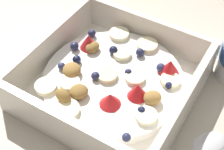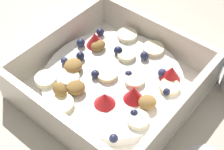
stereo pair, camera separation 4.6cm
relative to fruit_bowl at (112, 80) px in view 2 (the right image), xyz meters
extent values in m
plane|color=beige|center=(0.00, 0.01, -0.02)|extent=(2.40, 2.40, 0.00)
cube|color=white|center=(0.00, 0.00, -0.01)|extent=(0.22, 0.22, 0.01)
cube|color=white|center=(0.00, -0.11, 0.01)|extent=(0.22, 0.01, 0.06)
cube|color=white|center=(0.00, 0.11, 0.01)|extent=(0.22, 0.01, 0.06)
cube|color=white|center=(-0.11, 0.00, 0.01)|extent=(0.01, 0.20, 0.06)
cube|color=white|center=(0.11, 0.00, 0.01)|extent=(0.01, 0.20, 0.06)
cylinder|color=white|center=(0.00, 0.00, 0.00)|extent=(0.20, 0.20, 0.02)
cylinder|color=#F4EAB7|center=(-0.02, -0.08, 0.01)|extent=(0.04, 0.04, 0.01)
cylinder|color=#F7EFC6|center=(-0.04, -0.04, 0.01)|extent=(0.03, 0.03, 0.01)
cylinder|color=#F4EAB7|center=(-0.01, 0.04, 0.01)|extent=(0.04, 0.04, 0.01)
cylinder|color=#F7EFC6|center=(0.07, -0.04, 0.01)|extent=(0.04, 0.04, 0.01)
cylinder|color=#F7EFC6|center=(-0.07, -0.06, 0.01)|extent=(0.03, 0.03, 0.01)
cylinder|color=beige|center=(-0.01, 0.00, 0.01)|extent=(0.04, 0.04, 0.01)
cylinder|color=#F4EAB7|center=(0.01, 0.08, 0.01)|extent=(0.04, 0.04, 0.01)
cylinder|color=#F7EFC6|center=(0.03, 0.01, 0.01)|extent=(0.04, 0.04, 0.01)
cylinder|color=#F4EAB7|center=(0.07, 0.03, 0.01)|extent=(0.04, 0.04, 0.01)
cylinder|color=#F7EFC6|center=(-0.04, 0.08, 0.01)|extent=(0.03, 0.03, 0.01)
cone|color=red|center=(0.05, -0.01, 0.02)|extent=(0.04, 0.04, 0.02)
cone|color=red|center=(0.02, -0.04, 0.02)|extent=(0.04, 0.04, 0.02)
cone|color=red|center=(-0.06, 0.03, 0.02)|extent=(0.03, 0.03, 0.02)
cone|color=red|center=(0.06, 0.05, 0.02)|extent=(0.04, 0.04, 0.02)
sphere|color=#191E3D|center=(0.08, 0.02, 0.01)|extent=(0.01, 0.01, 0.01)
sphere|color=navy|center=(0.05, 0.05, 0.01)|extent=(0.01, 0.01, 0.01)
sphere|color=#23284C|center=(0.07, -0.08, 0.01)|extent=(0.01, 0.01, 0.01)
sphere|color=#23284C|center=(-0.08, 0.02, 0.01)|extent=(0.01, 0.01, 0.01)
sphere|color=#23284C|center=(0.01, 0.06, 0.01)|extent=(0.01, 0.01, 0.01)
sphere|color=navy|center=(-0.07, -0.02, 0.01)|extent=(0.01, 0.01, 0.01)
sphere|color=#23284C|center=(0.02, 0.02, 0.01)|extent=(0.01, 0.01, 0.01)
sphere|color=#191E3D|center=(-0.06, 0.00, 0.01)|extent=(0.01, 0.01, 0.01)
sphere|color=#191E3D|center=(-0.02, 0.04, 0.01)|extent=(0.01, 0.01, 0.01)
sphere|color=#23284C|center=(-0.02, -0.02, 0.01)|extent=(0.01, 0.01, 0.01)
sphere|color=#23284C|center=(-0.07, 0.06, 0.01)|extent=(0.01, 0.01, 0.01)
sphere|color=#191E3D|center=(0.06, -0.03, 0.01)|extent=(0.01, 0.01, 0.01)
ellipsoid|color=olive|center=(-0.02, -0.05, 0.01)|extent=(0.03, 0.03, 0.02)
ellipsoid|color=olive|center=(-0.05, 0.03, 0.01)|extent=(0.02, 0.03, 0.01)
ellipsoid|color=olive|center=(-0.03, -0.07, 0.02)|extent=(0.03, 0.02, 0.02)
ellipsoid|color=#AD7F42|center=(0.07, -0.01, 0.02)|extent=(0.03, 0.03, 0.02)
ellipsoid|color=#AD7F42|center=(-0.05, -0.02, 0.01)|extent=(0.03, 0.03, 0.02)
camera|label=1|loc=(0.16, -0.26, 0.35)|focal=52.40mm
camera|label=2|loc=(0.20, -0.24, 0.35)|focal=52.40mm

